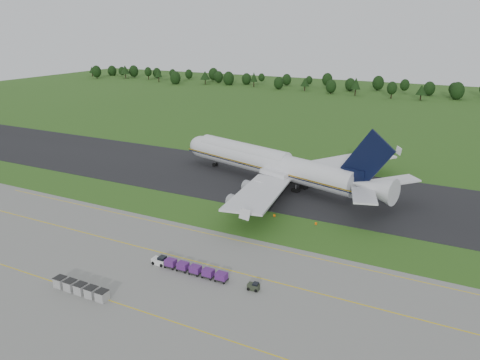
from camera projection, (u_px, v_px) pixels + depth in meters
The scene contains 10 objects.
ground at pixel (221, 216), 111.96m from camera, with size 600.00×600.00×0.00m, color #2A5319.
apron at pixel (128, 282), 83.25m from camera, with size 300.00×52.00×0.06m, color slate.
taxiway at pixel (269, 183), 135.58m from camera, with size 300.00×40.00×0.08m, color black.
apron_markings at pixel (152, 265), 89.17m from camera, with size 300.00×30.20×0.01m.
tree_line at pixel (377, 86), 300.95m from camera, with size 521.37×23.41×11.69m.
aircraft at pixel (272, 163), 134.11m from camera, with size 72.60×67.93×20.36m.
baggage_train at pixel (188, 268), 86.39m from camera, with size 16.11×1.71×1.64m.
utility_cart at pixel (253, 287), 80.69m from camera, with size 2.08×1.41×1.11m.
uld_row at pixel (81, 289), 79.48m from camera, with size 11.44×1.84×1.82m.
edge_markers at pixel (274, 216), 111.62m from camera, with size 21.22×0.30×0.60m.
Camera 1 is at (51.24, -90.01, 43.62)m, focal length 35.00 mm.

